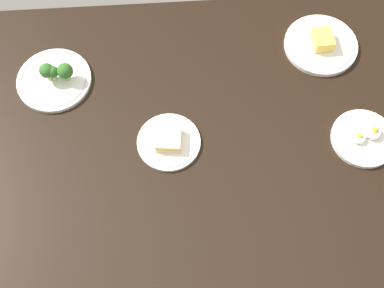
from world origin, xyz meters
The scene contains 5 objects.
dining_table centered at (0.00, 0.00, 2.00)cm, with size 150.93×106.98×4.00cm, color black.
plate_eggs centered at (49.32, -0.88, 5.15)cm, with size 18.46×18.46×4.89cm.
plate_sandwich centered at (-6.55, 1.75, 5.17)cm, with size 18.25×18.25×4.23cm.
plate_broccoli centered at (-39.91, 24.92, 5.85)cm, with size 22.51×22.51×7.87cm.
plate_cheese centered at (42.73, 32.34, 5.29)cm, with size 22.96×22.96×5.49cm.
Camera 1 is at (-4.24, -63.25, 137.45)cm, focal length 48.39 mm.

